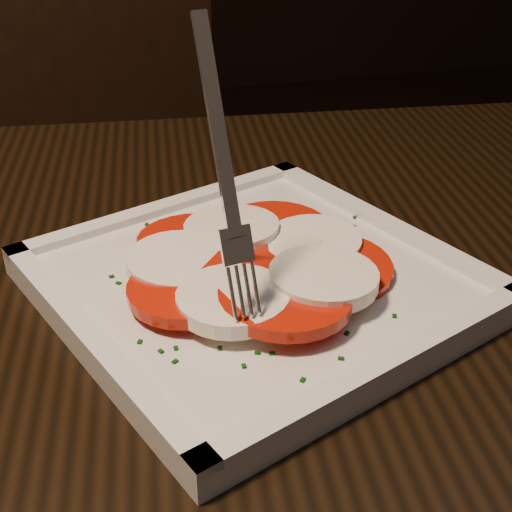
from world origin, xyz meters
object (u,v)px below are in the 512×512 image
object	(u,v)px
chair	(121,177)
plate	(256,285)
fork	(218,163)
table	(282,443)

from	to	relation	value
chair	plate	xyz separation A→B (m)	(0.05, -0.71, 0.22)
chair	fork	xyz separation A→B (m)	(0.02, -0.74, 0.33)
plate	fork	bearing A→B (deg)	-130.85
table	fork	bearing A→B (deg)	165.69
table	plate	bearing A→B (deg)	99.26
plate	fork	size ratio (longest dim) A/B	1.63
chair	fork	size ratio (longest dim) A/B	5.94
plate	fork	world-z (taller)	fork
plate	fork	xyz separation A→B (m)	(-0.03, -0.03, 0.11)
table	chair	distance (m)	0.76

